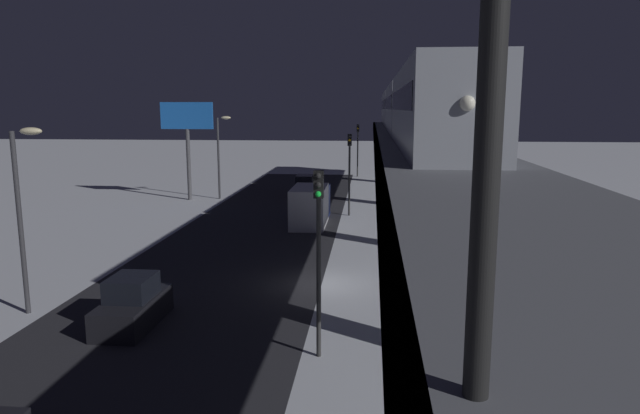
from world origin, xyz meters
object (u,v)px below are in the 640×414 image
Objects in this scene: traffic_light_far at (358,143)px; commercial_billboard at (187,125)px; sedan_black_2 at (133,305)px; traffic_light_mid at (349,163)px; subway_train at (407,107)px; sedan_red at (305,187)px; traffic_light_near at (319,237)px; box_truck at (311,205)px.

traffic_light_far is 24.61m from commercial_billboard.
traffic_light_mid is at bearing -107.62° from sedan_black_2.
commercial_billboard is at bearing -18.41° from subway_train.
commercial_billboard is (10.30, 3.56, 6.04)m from sedan_red.
sedan_red is 11.59m from traffic_light_mid.
traffic_light_near is (4.34, 25.82, -4.23)m from subway_train.
traffic_light_near and traffic_light_far have the same top height.
subway_train is 20.44m from commercial_billboard.
subway_train is 6.06m from traffic_light_mid.
traffic_light_mid is at bearing -131.05° from box_truck.
commercial_billboard is at bearing 52.18° from traffic_light_far.
box_truck is 29.16m from traffic_light_far.
sedan_red is 0.63× the size of box_truck.
traffic_light_mid is 25.80m from traffic_light_far.
commercial_billboard is (19.34, -6.44, -1.60)m from subway_train.
traffic_light_near is at bearing -82.53° from sedan_red.
box_truck is (-4.80, -20.51, 0.55)m from sedan_black_2.
sedan_red is (9.04, -10.00, -7.64)m from subway_train.
sedan_red is 33.76m from sedan_black_2.
commercial_billboard reaches higher than traffic_light_near.
subway_train is at bearing -116.60° from sedan_black_2.
commercial_billboard reaches higher than sedan_black_2.
traffic_light_near is 0.72× the size of commercial_billboard.
traffic_light_mid reaches higher than sedan_black_2.
subway_train reaches higher than sedan_black_2.
traffic_light_far reaches higher than sedan_black_2.
sedan_red is at bearing -47.90° from subway_train.
sedan_red is at bearing -82.53° from traffic_light_near.
traffic_light_far is at bearing -80.45° from subway_train.
box_truck is at bearing 84.66° from traffic_light_far.
traffic_light_far is at bearing -90.00° from traffic_light_near.
traffic_light_near reaches higher than box_truck.
sedan_black_2 is 31.58m from commercial_billboard.
box_truck is 1.16× the size of traffic_light_far.
box_truck reaches higher than sedan_black_2.
traffic_light_mid is at bearing -90.00° from traffic_light_near.
box_truck is 23.03m from traffic_light_near.
box_truck is at bearing 48.95° from traffic_light_mid.
traffic_light_near and traffic_light_mid have the same top height.
traffic_light_mid is at bearing 156.68° from commercial_billboard.
traffic_light_far reaches higher than sedan_red.
sedan_red is 0.73× the size of traffic_light_far.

